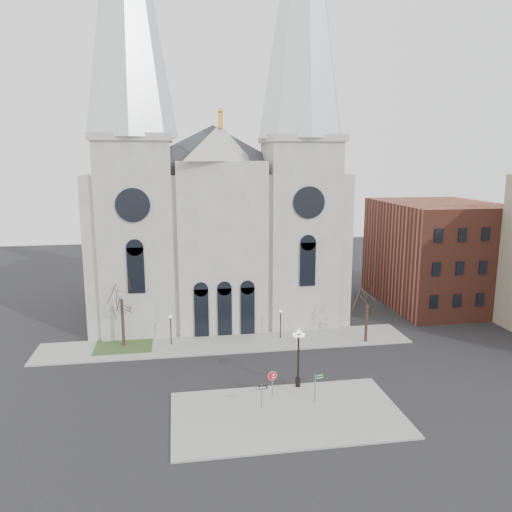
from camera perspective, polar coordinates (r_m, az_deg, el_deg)
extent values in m
plane|color=black|center=(45.05, -1.76, -14.99)|extent=(160.00, 160.00, 0.00)
cube|color=gray|center=(41.12, 3.56, -17.61)|extent=(18.00, 10.00, 0.14)
cube|color=gray|center=(55.04, -3.30, -9.92)|extent=(40.00, 6.00, 0.14)
cube|color=#30471E|center=(56.02, -14.85, -9.89)|extent=(6.00, 5.00, 0.18)
cube|color=#9F9B94|center=(67.19, -4.75, 1.82)|extent=(30.00, 24.00, 18.00)
pyramid|color=#2D3035|center=(66.44, -4.96, 14.70)|extent=(33.00, 26.40, 6.00)
cube|color=#9F9B94|center=(58.43, -13.42, 2.14)|extent=(8.00, 8.00, 22.00)
cylinder|color=black|center=(53.94, -13.90, 5.67)|extent=(3.60, 0.30, 3.60)
cube|color=#9F9B94|center=(60.11, 4.96, 2.65)|extent=(8.00, 8.00, 22.00)
cylinder|color=black|center=(55.76, 6.06, 6.10)|extent=(3.60, 0.30, 3.60)
cube|color=#9F9B94|center=(57.24, -3.94, 0.97)|extent=(10.00, 5.00, 19.50)
pyramid|color=#9F9B94|center=(56.37, -4.11, 12.81)|extent=(11.00, 5.00, 4.00)
cube|color=brown|center=(72.55, 19.90, 0.28)|extent=(14.00, 18.00, 14.00)
cylinder|color=black|center=(55.17, -14.98, -7.43)|extent=(0.32, 0.32, 5.25)
cylinder|color=black|center=(56.00, 12.49, -7.60)|extent=(0.32, 0.32, 4.20)
cylinder|color=black|center=(54.72, -9.71, -8.45)|extent=(0.12, 0.12, 3.00)
sphere|color=white|center=(54.21, -9.76, -6.85)|extent=(0.32, 0.32, 0.32)
cylinder|color=black|center=(55.86, 2.81, -7.88)|extent=(0.12, 0.12, 3.00)
sphere|color=white|center=(55.36, 2.83, -6.32)|extent=(0.32, 0.32, 0.32)
cylinder|color=slate|center=(43.06, 1.88, -14.45)|extent=(0.09, 0.09, 2.21)
cylinder|color=red|center=(42.73, 1.89, -13.52)|extent=(0.75, 0.23, 0.77)
cylinder|color=white|center=(42.73, 1.89, -13.52)|extent=(0.80, 0.23, 0.82)
cube|color=white|center=(42.68, 1.89, -13.37)|extent=(0.41, 0.13, 0.10)
cube|color=white|center=(42.78, 1.89, -13.67)|extent=(0.47, 0.14, 0.10)
cylinder|color=black|center=(44.44, 4.85, -11.91)|extent=(0.16, 0.16, 4.65)
cylinder|color=black|center=(45.23, 4.81, -14.15)|extent=(0.44, 0.44, 0.81)
sphere|color=white|center=(43.43, 4.91, -8.53)|extent=(0.32, 0.32, 0.32)
cylinder|color=slate|center=(41.24, 0.65, -15.76)|extent=(0.09, 0.09, 2.07)
cube|color=black|center=(40.89, 0.65, -14.77)|extent=(0.91, 0.08, 0.30)
cylinder|color=slate|center=(42.52, 6.77, -14.71)|extent=(0.10, 0.10, 2.42)
cube|color=#0D5B24|center=(42.23, 7.29, -13.35)|extent=(0.68, 0.12, 0.16)
cube|color=#0D5B24|center=(42.32, 7.28, -13.63)|extent=(0.68, 0.12, 0.16)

